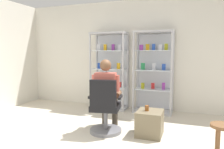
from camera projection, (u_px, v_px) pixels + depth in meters
back_wall at (134, 55)px, 5.39m from camera, size 6.00×0.10×2.70m
display_cabinet_left at (110, 70)px, 5.40m from camera, size 0.90×0.45×1.90m
display_cabinet_right at (154, 71)px, 5.02m from camera, size 0.90×0.45×1.90m
office_chair at (105, 111)px, 3.70m from camera, size 0.60×0.56×0.96m
seated_shopkeeper at (107, 91)px, 3.83m from camera, size 0.54×0.61×1.29m
storage_crate at (150, 123)px, 3.63m from camera, size 0.42×0.47×0.42m
tea_glass at (147, 108)px, 3.61m from camera, size 0.07×0.07×0.09m
wooden_stool at (223, 131)px, 2.86m from camera, size 0.32×0.32×0.45m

